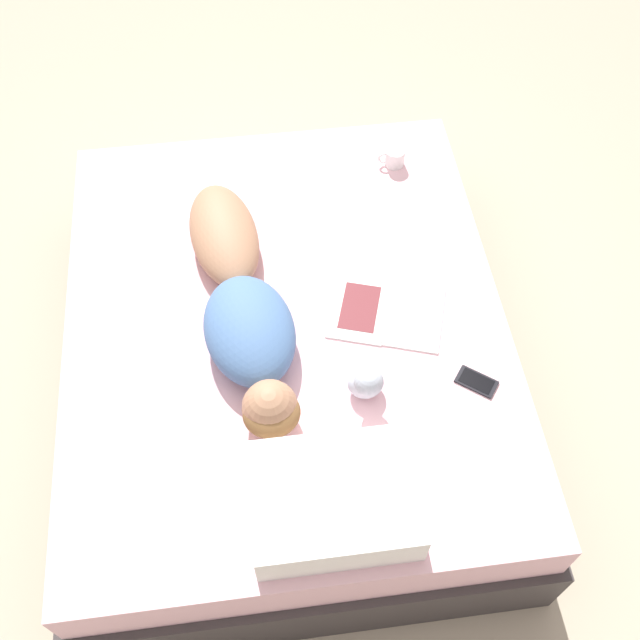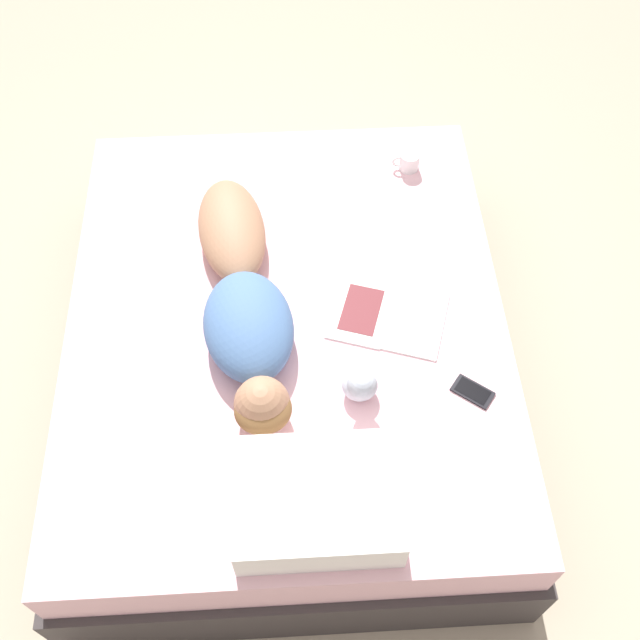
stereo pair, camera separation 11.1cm
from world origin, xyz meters
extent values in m
plane|color=#B7A88E|center=(0.00, 0.00, 0.00)|extent=(12.00, 12.00, 0.00)
cube|color=#383333|center=(0.00, 0.00, 0.17)|extent=(1.71, 2.07, 0.34)
cube|color=beige|center=(0.00, 0.00, 0.45)|extent=(1.65, 2.01, 0.22)
ellipsoid|color=#A37556|center=(0.20, -0.37, 0.64)|extent=(0.33, 0.56, 0.16)
ellipsoid|color=#476B9E|center=(0.14, 0.11, 0.65)|extent=(0.39, 0.52, 0.19)
ellipsoid|color=brown|center=(0.09, 0.45, 0.66)|extent=(0.22, 0.21, 0.11)
sphere|color=#A37556|center=(0.09, 0.43, 0.65)|extent=(0.19, 0.19, 0.19)
cube|color=white|center=(-0.48, 0.06, 0.56)|extent=(0.30, 0.36, 0.01)
cube|color=white|center=(-0.28, 0.00, 0.56)|extent=(0.30, 0.36, 0.01)
cube|color=maroon|center=(-0.28, 0.00, 0.57)|extent=(0.20, 0.25, 0.00)
cylinder|color=white|center=(-0.56, -0.75, 0.60)|extent=(0.09, 0.09, 0.08)
cylinder|color=black|center=(-0.56, -0.75, 0.63)|extent=(0.07, 0.07, 0.00)
torus|color=white|center=(-0.51, -0.75, 0.60)|extent=(0.05, 0.01, 0.05)
cube|color=black|center=(-0.65, 0.37, 0.56)|extent=(0.16, 0.15, 0.01)
cube|color=black|center=(-0.65, 0.37, 0.57)|extent=(0.13, 0.12, 0.00)
ellipsoid|color=#B2BCCC|center=(-0.25, 0.35, 0.61)|extent=(0.13, 0.11, 0.11)
sphere|color=#B2BCCC|center=(-0.25, 0.40, 0.70)|extent=(0.10, 0.10, 0.10)
cube|color=white|center=(-0.08, 0.77, 0.64)|extent=(0.52, 0.40, 0.16)
camera|label=1|loc=(0.07, 1.60, 2.89)|focal=42.00mm
camera|label=2|loc=(-0.04, 1.61, 2.89)|focal=42.00mm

